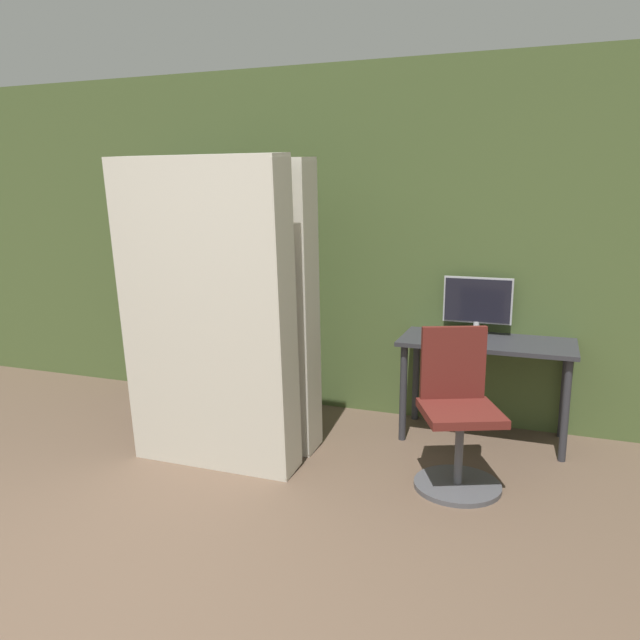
% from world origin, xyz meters
% --- Properties ---
extents(wall_back, '(8.00, 0.06, 2.70)m').
position_xyz_m(wall_back, '(0.00, 3.39, 1.35)').
color(wall_back, '#47592D').
rests_on(wall_back, ground).
extents(desk, '(1.19, 0.57, 0.73)m').
position_xyz_m(desk, '(1.30, 3.07, 0.62)').
color(desk, '#2D2D33').
rests_on(desk, ground).
extents(monitor, '(0.49, 0.17, 0.42)m').
position_xyz_m(monitor, '(1.20, 3.25, 0.96)').
color(monitor, '#B7B7BC').
rests_on(monitor, desk).
extents(office_chair, '(0.58, 0.58, 0.95)m').
position_xyz_m(office_chair, '(1.22, 2.28, 0.39)').
color(office_chair, '#4C4C51').
rests_on(office_chair, ground).
extents(bookshelf, '(0.77, 0.35, 1.85)m').
position_xyz_m(bookshelf, '(-1.27, 3.21, 0.93)').
color(bookshelf, black).
rests_on(bookshelf, ground).
extents(mattress_near, '(1.10, 0.41, 1.97)m').
position_xyz_m(mattress_near, '(-0.29, 1.99, 0.98)').
color(mattress_near, beige).
rests_on(mattress_near, ground).
extents(mattress_far, '(1.10, 0.37, 1.96)m').
position_xyz_m(mattress_far, '(-0.29, 2.39, 0.98)').
color(mattress_far, beige).
rests_on(mattress_far, ground).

